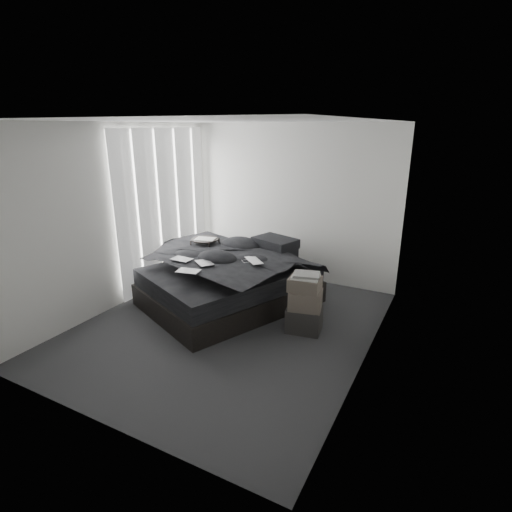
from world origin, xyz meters
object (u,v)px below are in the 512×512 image
at_px(side_stand, 206,263).
at_px(box_lower, 304,319).
at_px(laptop, 250,256).
at_px(bed, 230,293).

bearing_deg(side_stand, box_lower, -19.09).
height_order(side_stand, box_lower, side_stand).
bearing_deg(laptop, bed, -154.50).
relative_size(laptop, side_stand, 0.46).
distance_m(bed, laptop, 0.81).
xyz_separation_m(bed, box_lower, (1.30, -0.29, 0.00)).
relative_size(bed, box_lower, 5.34).
height_order(bed, box_lower, box_lower).
bearing_deg(bed, side_stand, 173.34).
distance_m(side_stand, box_lower, 2.13).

